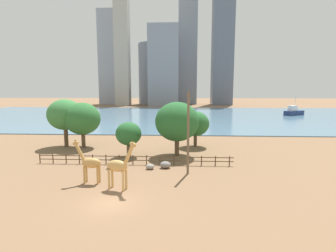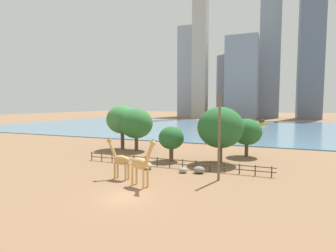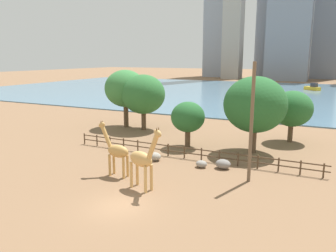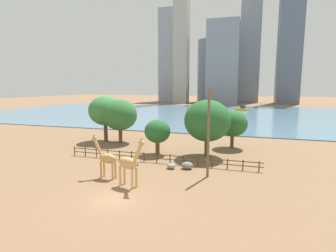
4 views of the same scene
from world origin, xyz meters
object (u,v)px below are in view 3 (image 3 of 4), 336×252
(tree_right_small, at_px, (143,94))
(boat_ferry, at_px, (313,88))
(giraffe_companion, at_px, (116,151))
(boulder_near_fence, at_px, (223,164))
(giraffe_tall, at_px, (143,159))
(tree_center_broad, at_px, (125,89))
(boulder_small, at_px, (155,156))
(utility_pole, at_px, (251,124))
(boulder_by_pole, at_px, (201,164))
(tree_right_tall, at_px, (188,117))
(tree_left_large, at_px, (292,109))
(tree_left_small, at_px, (255,105))

(tree_right_small, bearing_deg, boat_ferry, 75.00)
(tree_right_small, distance_m, boat_ferry, 73.31)
(giraffe_companion, distance_m, boulder_near_fence, 9.78)
(giraffe_tall, xyz_separation_m, tree_center_broad, (-13.98, 19.21, 3.18))
(giraffe_companion, distance_m, boulder_small, 5.55)
(giraffe_tall, height_order, utility_pole, utility_pole)
(giraffe_companion, bearing_deg, giraffe_tall, 158.29)
(boulder_by_pole, distance_m, tree_right_tall, 7.86)
(boulder_by_pole, distance_m, boat_ferry, 82.80)
(tree_center_broad, bearing_deg, boulder_by_pole, -37.31)
(giraffe_companion, distance_m, boat_ferry, 88.58)
(boat_ferry, bearing_deg, tree_left_large, 132.50)
(utility_pole, bearing_deg, tree_right_tall, 138.31)
(tree_left_large, xyz_separation_m, tree_center_broad, (-22.62, -1.21, 1.58))
(tree_left_small, bearing_deg, utility_pole, -80.47)
(boulder_by_pole, relative_size, boat_ferry, 0.21)
(tree_center_broad, relative_size, boat_ferry, 1.66)
(tree_left_large, distance_m, boat_ferry, 69.06)
(utility_pole, bearing_deg, tree_left_large, 83.72)
(tree_right_tall, xyz_separation_m, boat_ferry, (9.86, 76.50, -2.47))
(tree_right_small, bearing_deg, boulder_near_fence, -37.25)
(boulder_by_pole, bearing_deg, tree_left_small, 65.19)
(boulder_near_fence, height_order, boulder_small, boulder_near_fence)
(boulder_near_fence, relative_size, boulder_by_pole, 1.33)
(boulder_small, relative_size, tree_center_broad, 0.15)
(giraffe_tall, relative_size, boulder_near_fence, 3.67)
(tree_left_large, relative_size, boat_ferry, 1.24)
(boulder_small, relative_size, tree_left_large, 0.20)
(boulder_by_pole, bearing_deg, boulder_small, -179.52)
(giraffe_companion, relative_size, boulder_near_fence, 3.38)
(giraffe_tall, relative_size, giraffe_companion, 1.09)
(boulder_by_pole, xyz_separation_m, tree_right_small, (-12.98, 11.88, 4.65))
(utility_pole, bearing_deg, boulder_small, 170.92)
(boulder_near_fence, bearing_deg, tree_center_broad, 146.92)
(utility_pole, height_order, tree_left_small, utility_pole)
(giraffe_tall, distance_m, tree_left_small, 15.17)
(giraffe_tall, bearing_deg, tree_center_broad, 142.35)
(giraffe_companion, relative_size, tree_left_large, 0.77)
(boulder_small, bearing_deg, tree_center_broad, 132.47)
(giraffe_tall, relative_size, tree_left_small, 0.63)
(giraffe_companion, distance_m, tree_left_large, 22.46)
(boulder_by_pole, bearing_deg, tree_right_tall, 122.65)
(tree_left_large, relative_size, tree_center_broad, 0.75)
(boulder_near_fence, bearing_deg, boulder_small, -174.88)
(giraffe_tall, bearing_deg, giraffe_companion, 171.62)
(utility_pole, distance_m, tree_right_tall, 11.60)
(boat_ferry, bearing_deg, tree_left_small, 130.11)
(boulder_by_pole, xyz_separation_m, boulder_small, (-4.87, -0.04, 0.08))
(boulder_by_pole, height_order, tree_left_large, tree_left_large)
(boulder_near_fence, bearing_deg, boat_ferry, 87.16)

